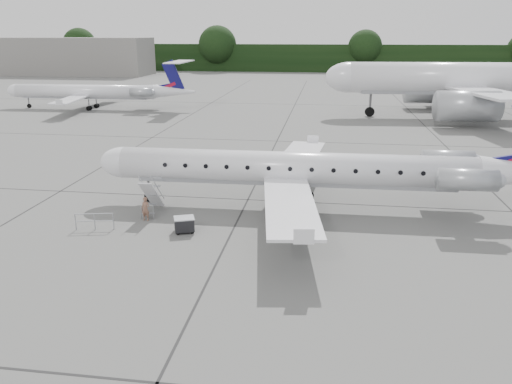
# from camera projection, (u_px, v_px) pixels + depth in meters

# --- Properties ---
(ground) EXTENTS (320.00, 320.00, 0.00)m
(ground) POSITION_uv_depth(u_px,v_px,m) (331.00, 247.00, 27.20)
(ground) COLOR #61615F
(ground) RESTS_ON ground
(treeline) EXTENTS (260.00, 4.00, 8.00)m
(treeline) POSITION_uv_depth(u_px,v_px,m) (331.00, 58.00, 148.61)
(treeline) COLOR black
(treeline) RESTS_ON ground
(terminal_building) EXTENTS (40.00, 14.00, 10.00)m
(terminal_building) POSITION_uv_depth(u_px,v_px,m) (78.00, 56.00, 138.82)
(terminal_building) COLOR slate
(terminal_building) RESTS_ON ground
(main_regional_jet) EXTENTS (29.78, 21.64, 7.56)m
(main_regional_jet) POSITION_uv_depth(u_px,v_px,m) (294.00, 152.00, 32.27)
(main_regional_jet) COLOR silver
(main_regional_jet) RESTS_ON ground
(airstair) EXTENTS (0.88, 2.38, 2.37)m
(airstair) POSITION_uv_depth(u_px,v_px,m) (152.00, 196.00, 31.97)
(airstair) COLOR silver
(airstair) RESTS_ON ground
(passenger) EXTENTS (0.61, 0.46, 1.52)m
(passenger) POSITION_uv_depth(u_px,v_px,m) (146.00, 209.00, 30.84)
(passenger) COLOR brown
(passenger) RESTS_ON ground
(safety_railing) EXTENTS (2.17, 0.54, 1.00)m
(safety_railing) POSITION_uv_depth(u_px,v_px,m) (95.00, 222.00, 29.48)
(safety_railing) COLOR #979A9F
(safety_railing) RESTS_ON ground
(baggage_cart) EXTENTS (1.36, 1.24, 0.96)m
(baggage_cart) POSITION_uv_depth(u_px,v_px,m) (184.00, 224.00, 29.11)
(baggage_cart) COLOR black
(baggage_cart) RESTS_ON ground
(bg_narrowbody) EXTENTS (43.57, 33.01, 14.81)m
(bg_narrowbody) POSITION_uv_depth(u_px,v_px,m) (471.00, 62.00, 66.95)
(bg_narrowbody) COLOR silver
(bg_narrowbody) RESTS_ON ground
(bg_regional_left) EXTENTS (28.53, 20.90, 7.35)m
(bg_regional_left) POSITION_uv_depth(u_px,v_px,m) (84.00, 85.00, 75.74)
(bg_regional_left) COLOR silver
(bg_regional_left) RESTS_ON ground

